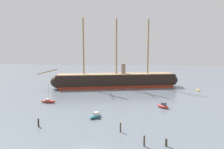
# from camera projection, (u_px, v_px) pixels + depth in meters

# --- Properties ---
(tall_ship) EXTENTS (62.02, 21.56, 30.40)m
(tall_ship) POSITION_uv_depth(u_px,v_px,m) (116.00, 80.00, 84.76)
(tall_ship) COLOR maroon
(tall_ship) RESTS_ON ground
(motorboat_near_centre) EXTENTS (3.30, 3.58, 1.45)m
(motorboat_near_centre) POSITION_uv_depth(u_px,v_px,m) (96.00, 116.00, 45.30)
(motorboat_near_centre) COLOR #236670
(motorboat_near_centre) RESTS_ON ground
(sailboat_mid_left) EXTENTS (4.92, 1.52, 6.38)m
(sailboat_mid_left) POSITION_uv_depth(u_px,v_px,m) (48.00, 101.00, 59.14)
(sailboat_mid_left) COLOR #B22D28
(sailboat_mid_left) RESTS_ON ground
(motorboat_mid_right) EXTENTS (3.80, 3.96, 1.63)m
(motorboat_mid_right) POSITION_uv_depth(u_px,v_px,m) (163.00, 106.00, 53.64)
(motorboat_mid_right) COLOR #B22D28
(motorboat_mid_right) RESTS_ON ground
(sailboat_far_left) EXTENTS (3.41, 1.63, 4.26)m
(sailboat_far_left) POSITION_uv_depth(u_px,v_px,m) (58.00, 86.00, 85.88)
(sailboat_far_left) COLOR #1E284C
(sailboat_far_left) RESTS_ON ground
(dinghy_far_right) EXTENTS (2.07, 2.32, 0.52)m
(dinghy_far_right) POSITION_uv_depth(u_px,v_px,m) (198.00, 90.00, 77.41)
(dinghy_far_right) COLOR gold
(dinghy_far_right) RESTS_ON ground
(mooring_piling_nearest) EXTENTS (0.29, 0.29, 1.89)m
(mooring_piling_nearest) POSITION_uv_depth(u_px,v_px,m) (144.00, 141.00, 31.64)
(mooring_piling_nearest) COLOR #4C3D2D
(mooring_piling_nearest) RESTS_ON ground
(mooring_piling_left_pair) EXTENTS (0.39, 0.39, 1.31)m
(mooring_piling_left_pair) POSITION_uv_depth(u_px,v_px,m) (166.00, 142.00, 31.72)
(mooring_piling_left_pair) COLOR #4C3D2D
(mooring_piling_left_pair) RESTS_ON ground
(mooring_piling_right_pair) EXTENTS (0.29, 0.29, 1.86)m
(mooring_piling_right_pair) POSITION_uv_depth(u_px,v_px,m) (120.00, 127.00, 37.40)
(mooring_piling_right_pair) COLOR #423323
(mooring_piling_right_pair) RESTS_ON ground
(mooring_piling_midwater) EXTENTS (0.35, 0.35, 1.73)m
(mooring_piling_midwater) POSITION_uv_depth(u_px,v_px,m) (38.00, 123.00, 40.11)
(mooring_piling_midwater) COLOR #382B1E
(mooring_piling_midwater) RESTS_ON ground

